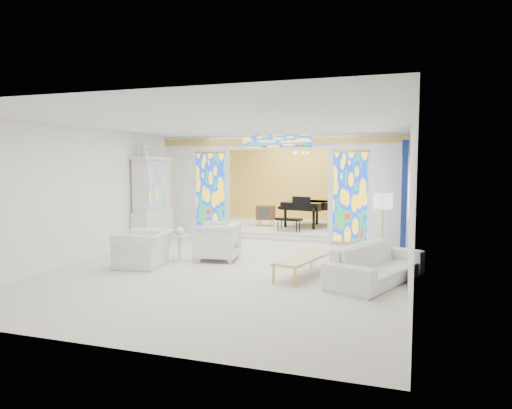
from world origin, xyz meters
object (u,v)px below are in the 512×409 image
(armchair_left, at_px, (144,249))
(tv_console, at_px, (266,213))
(armchair_right, at_px, (217,241))
(coffee_table, at_px, (304,258))
(china_cabinet, at_px, (152,201))
(sofa, at_px, (377,264))
(grand_piano, at_px, (312,206))

(armchair_left, bearing_deg, tv_console, 160.29)
(armchair_right, xyz_separation_m, coffee_table, (2.20, -0.87, -0.08))
(china_cabinet, relative_size, tv_console, 4.15)
(china_cabinet, xyz_separation_m, sofa, (6.17, -2.49, -0.82))
(tv_console, bearing_deg, armchair_left, -100.20)
(armchair_right, height_order, tv_console, armchair_right)
(grand_piano, height_order, tv_console, grand_piano)
(coffee_table, bearing_deg, sofa, -2.19)
(coffee_table, bearing_deg, tv_console, 113.90)
(china_cabinet, height_order, armchair_right, china_cabinet)
(tv_console, bearing_deg, armchair_right, -87.21)
(sofa, bearing_deg, china_cabinet, 90.68)
(sofa, xyz_separation_m, tv_console, (-3.85, 5.63, 0.26))
(china_cabinet, xyz_separation_m, coffee_table, (4.79, -2.44, -0.81))
(coffee_table, relative_size, tv_console, 2.77)
(armchair_right, relative_size, sofa, 0.40)
(armchair_left, xyz_separation_m, grand_piano, (2.45, 6.16, 0.48))
(armchair_left, relative_size, sofa, 0.48)
(armchair_left, height_order, grand_piano, grand_piano)
(coffee_table, height_order, grand_piano, grand_piano)
(sofa, distance_m, tv_console, 6.83)
(china_cabinet, height_order, coffee_table, china_cabinet)
(sofa, distance_m, grand_piano, 6.49)
(china_cabinet, height_order, tv_console, china_cabinet)
(china_cabinet, bearing_deg, grand_piano, 42.95)
(armchair_left, distance_m, armchair_right, 1.65)
(grand_piano, bearing_deg, tv_console, -152.03)
(sofa, relative_size, tv_console, 3.61)
(coffee_table, relative_size, grand_piano, 0.71)
(armchair_right, height_order, coffee_table, armchair_right)
(tv_console, bearing_deg, coffee_table, -66.66)
(coffee_table, distance_m, grand_piano, 6.07)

